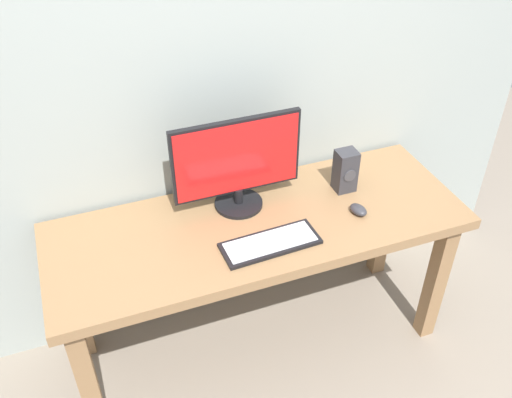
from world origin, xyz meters
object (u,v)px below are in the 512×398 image
Objects in this scene: desk at (259,241)px; keyboard_primary at (270,243)px; monitor at (237,163)px; mouse at (358,210)px; speaker_right at (345,171)px.

keyboard_primary reaches higher than desk.
monitor is at bearing 105.50° from desk.
keyboard_primary is at bearing -93.14° from desk.
speaker_right is at bearing 69.70° from mouse.
monitor reaches higher than speaker_right.
speaker_right is (0.02, 0.17, 0.08)m from mouse.
monitor reaches higher than keyboard_primary.
monitor is 6.40× the size of mouse.
desk is 4.39× the size of keyboard_primary.
keyboard_primary is 2.04× the size of speaker_right.
mouse is at bearing -27.95° from monitor.
keyboard_primary is at bearing -83.76° from monitor.
mouse is (0.41, 0.05, 0.01)m from keyboard_primary.
mouse is at bearing 7.31° from keyboard_primary.
keyboard_primary is at bearing 174.46° from mouse.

